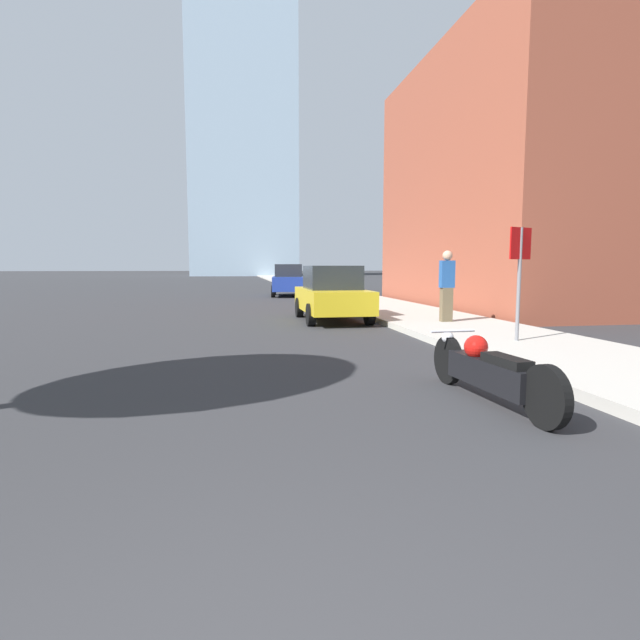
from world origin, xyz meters
name	(u,v)px	position (x,y,z in m)	size (l,w,h in m)	color
sidewalk	(301,285)	(5.39, 40.00, 0.07)	(3.14, 240.00, 0.15)	#B2ADA3
brick_storefront	(591,185)	(13.77, 16.72, 4.74)	(13.22, 12.07, 9.47)	brown
distant_tower	(242,128)	(1.87, 93.00, 26.45)	(18.33, 18.33, 52.90)	#9EB7CC
motorcycle	(488,370)	(2.78, 4.13, 0.37)	(0.62, 2.60, 0.75)	black
parked_car_yellow	(332,294)	(2.70, 13.04, 0.79)	(1.81, 3.93, 1.60)	gold
parked_car_blue	(288,280)	(2.80, 25.66, 0.84)	(2.08, 4.11, 1.70)	#1E3899
stop_sign	(520,264)	(5.27, 7.62, 1.62)	(0.57, 0.26, 2.16)	slate
pedestrian	(447,285)	(5.33, 11.02, 1.11)	(0.36, 0.26, 1.83)	brown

